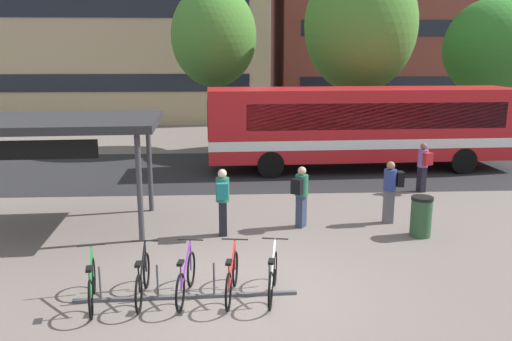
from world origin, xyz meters
TOP-DOWN VIEW (x-y plane):
  - ground at (0.00, 0.00)m, footprint 200.00×200.00m
  - bus_lane_asphalt at (0.00, 10.69)m, footprint 80.00×7.20m
  - city_bus at (4.76, 10.69)m, footprint 12.11×3.00m
  - bike_rack at (-1.22, -0.18)m, footprint 4.21×0.22m
  - parked_bicycle_green_0 at (-2.92, -0.35)m, footprint 0.55×1.70m
  - parked_bicycle_black_1 at (-2.03, -0.17)m, footprint 0.52×1.72m
  - parked_bicycle_purple_2 at (-1.22, -0.16)m, footprint 0.52×1.72m
  - parked_bicycle_red_3 at (-0.36, -0.18)m, footprint 0.52×1.71m
  - parked_bicycle_white_4 at (0.42, -0.18)m, footprint 0.52×1.71m
  - transit_shelter at (-5.08, 4.06)m, footprint 5.88×3.60m
  - commuter_black_pack_0 at (1.49, 3.77)m, footprint 0.56×0.60m
  - commuter_red_pack_1 at (6.01, 7.09)m, footprint 0.44×0.59m
  - commuter_teal_pack_2 at (-0.56, 3.23)m, footprint 0.34×0.52m
  - commuter_black_pack_3 at (3.96, 4.02)m, footprint 0.53×0.35m
  - trash_bin at (4.43, 2.93)m, footprint 0.55×0.55m
  - street_tree_0 at (5.65, 14.78)m, footprint 5.10×5.10m
  - street_tree_1 at (13.65, 18.26)m, footprint 5.00×5.00m
  - street_tree_2 at (-1.03, 15.46)m, footprint 3.95×3.95m

SIDE VIEW (x-z plane):
  - ground at x=0.00m, z-range 0.00..0.00m
  - bus_lane_asphalt at x=0.00m, z-range 0.00..0.01m
  - bike_rack at x=-1.22m, z-range -0.26..0.44m
  - parked_bicycle_green_0 at x=-2.92m, z-range -0.11..0.88m
  - parked_bicycle_black_1 at x=-2.03m, z-range -0.11..0.88m
  - parked_bicycle_purple_2 at x=-1.22m, z-range -0.11..0.88m
  - parked_bicycle_red_3 at x=-0.36m, z-range -0.11..0.88m
  - parked_bicycle_white_4 at x=0.42m, z-range -0.11..0.88m
  - trash_bin at x=4.43m, z-range 0.00..1.03m
  - commuter_black_pack_0 at x=1.49m, z-range 0.13..1.77m
  - commuter_red_pack_1 at x=6.01m, z-range 0.13..1.77m
  - commuter_black_pack_3 at x=3.96m, z-range 0.14..1.84m
  - commuter_teal_pack_2 at x=-0.56m, z-range 0.13..1.85m
  - city_bus at x=4.76m, z-range 0.18..3.38m
  - transit_shelter at x=-5.08m, z-range 1.27..4.17m
  - street_tree_1 at x=13.65m, z-range 1.10..8.47m
  - street_tree_2 at x=-1.03m, z-range 1.47..9.09m
  - street_tree_0 at x=5.65m, z-range 1.35..10.15m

